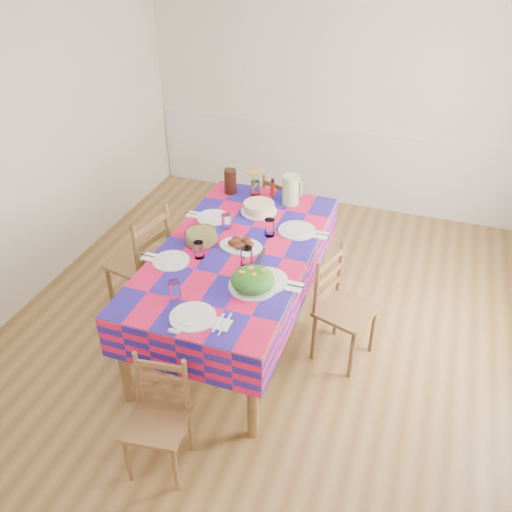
# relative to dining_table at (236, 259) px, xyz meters

# --- Properties ---
(room) EXTENTS (4.58, 5.08, 2.78)m
(room) POSITION_rel_dining_table_xyz_m (0.24, 0.15, 0.59)
(room) COLOR brown
(room) RESTS_ON ground
(wainscot) EXTENTS (4.41, 0.06, 0.92)m
(wainscot) POSITION_rel_dining_table_xyz_m (0.24, 2.63, -0.27)
(wainscot) COLOR white
(wainscot) RESTS_ON room
(dining_table) EXTENTS (1.18, 2.20, 0.86)m
(dining_table) POSITION_rel_dining_table_xyz_m (0.00, 0.00, 0.00)
(dining_table) COLOR brown
(dining_table) RESTS_ON room
(setting_near_head) EXTENTS (0.51, 0.34, 0.15)m
(setting_near_head) POSITION_rel_dining_table_xyz_m (-0.03, -0.83, 0.13)
(setting_near_head) COLOR white
(setting_near_head) RESTS_ON dining_table
(setting_left_near) EXTENTS (0.52, 0.31, 0.14)m
(setting_left_near) POSITION_rel_dining_table_xyz_m (-0.35, -0.29, 0.13)
(setting_left_near) COLOR white
(setting_left_near) RESTS_ON dining_table
(setting_left_far) EXTENTS (0.52, 0.31, 0.14)m
(setting_left_far) POSITION_rel_dining_table_xyz_m (-0.31, 0.34, 0.13)
(setting_left_far) COLOR white
(setting_left_far) RESTS_ON dining_table
(setting_right_near) EXTENTS (0.61, 0.35, 0.16)m
(setting_right_near) POSITION_rel_dining_table_xyz_m (0.30, -0.28, 0.13)
(setting_right_near) COLOR white
(setting_right_near) RESTS_ON dining_table
(setting_right_far) EXTENTS (0.59, 0.34, 0.15)m
(setting_right_far) POSITION_rel_dining_table_xyz_m (0.32, 0.37, 0.13)
(setting_right_far) COLOR white
(setting_right_far) RESTS_ON dining_table
(meat_platter) EXTENTS (0.35, 0.25, 0.07)m
(meat_platter) POSITION_rel_dining_table_xyz_m (0.03, 0.04, 0.12)
(meat_platter) COLOR white
(meat_platter) RESTS_ON dining_table
(salad_platter) EXTENTS (0.35, 0.35, 0.15)m
(salad_platter) POSITION_rel_dining_table_xyz_m (0.29, -0.43, 0.15)
(salad_platter) COLOR white
(salad_platter) RESTS_ON dining_table
(pasta_bowl) EXTENTS (0.27, 0.27, 0.10)m
(pasta_bowl) POSITION_rel_dining_table_xyz_m (-0.30, 0.00, 0.14)
(pasta_bowl) COLOR white
(pasta_bowl) RESTS_ON dining_table
(cake) EXTENTS (0.32, 0.32, 0.09)m
(cake) POSITION_rel_dining_table_xyz_m (-0.02, 0.63, 0.14)
(cake) COLOR white
(cake) RESTS_ON dining_table
(serving_utensils) EXTENTS (0.17, 0.38, 0.01)m
(serving_utensils) POSITION_rel_dining_table_xyz_m (0.21, -0.13, 0.10)
(serving_utensils) COLOR black
(serving_utensils) RESTS_ON dining_table
(flower_vase) EXTENTS (0.17, 0.14, 0.27)m
(flower_vase) POSITION_rel_dining_table_xyz_m (-0.16, 0.92, 0.21)
(flower_vase) COLOR white
(flower_vase) RESTS_ON dining_table
(hot_sauce) EXTENTS (0.04, 0.04, 0.18)m
(hot_sauce) POSITION_rel_dining_table_xyz_m (-0.00, 0.96, 0.18)
(hot_sauce) COLOR red
(hot_sauce) RESTS_ON dining_table
(green_pitcher) EXTENTS (0.16, 0.16, 0.27)m
(green_pitcher) POSITION_rel_dining_table_xyz_m (0.20, 0.88, 0.23)
(green_pitcher) COLOR #B0CC90
(green_pitcher) RESTS_ON dining_table
(tea_pitcher) EXTENTS (0.12, 0.12, 0.23)m
(tea_pitcher) POSITION_rel_dining_table_xyz_m (-0.40, 0.89, 0.21)
(tea_pitcher) COLOR black
(tea_pitcher) RESTS_ON dining_table
(name_card) EXTENTS (0.08, 0.03, 0.02)m
(name_card) POSITION_rel_dining_table_xyz_m (-0.02, -1.05, 0.11)
(name_card) COLOR white
(name_card) RESTS_ON dining_table
(chair_near) EXTENTS (0.42, 0.40, 0.85)m
(chair_near) POSITION_rel_dining_table_xyz_m (-0.00, -1.40, -0.34)
(chair_near) COLOR brown
(chair_near) RESTS_ON room
(chair_far) EXTENTS (0.49, 0.48, 0.87)m
(chair_far) POSITION_rel_dining_table_xyz_m (-0.01, 1.40, -0.33)
(chair_far) COLOR brown
(chair_far) RESTS_ON room
(chair_left) EXTENTS (0.54, 0.55, 1.06)m
(chair_left) POSITION_rel_dining_table_xyz_m (-0.88, -0.01, -0.24)
(chair_left) COLOR brown
(chair_left) RESTS_ON room
(chair_right) EXTENTS (0.51, 0.53, 0.96)m
(chair_right) POSITION_rel_dining_table_xyz_m (0.88, 0.01, -0.28)
(chair_right) COLOR brown
(chair_right) RESTS_ON room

